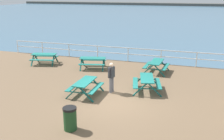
{
  "coord_description": "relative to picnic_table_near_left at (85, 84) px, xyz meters",
  "views": [
    {
      "loc": [
        3.5,
        -11.33,
        5.26
      ],
      "look_at": [
        -0.95,
        2.59,
        0.8
      ],
      "focal_mm": 41.39,
      "sensor_mm": 36.0,
      "label": 1
    }
  ],
  "objects": [
    {
      "name": "distant_shoreline",
      "position": [
        1.72,
        95.39,
        -0.58
      ],
      "size": [
        142.0,
        6.0,
        1.8
      ],
      "primitive_type": "cube",
      "color": "#4C4C47",
      "rests_on": "ground"
    },
    {
      "name": "ground_plane",
      "position": [
        1.72,
        -0.36,
        -0.68
      ],
      "size": [
        30.0,
        24.0,
        0.2
      ],
      "primitive_type": "cube",
      "color": "brown"
    },
    {
      "name": "picnic_table_mid_centre",
      "position": [
        2.98,
        1.55,
        0.0
      ],
      "size": [
        1.87,
        2.09,
        0.8
      ],
      "rotation": [
        0.0,
        0.0,
        1.8
      ],
      "color": "#1E7A70",
      "rests_on": "ground"
    },
    {
      "name": "sea_band",
      "position": [
        1.72,
        52.39,
        -0.58
      ],
      "size": [
        142.0,
        90.0,
        0.01
      ],
      "primitive_type": "cube",
      "color": "#476B84",
      "rests_on": "ground"
    },
    {
      "name": "visitor",
      "position": [
        1.21,
        0.78,
        0.36
      ],
      "size": [
        0.31,
        0.51,
        1.66
      ],
      "rotation": [
        0.0,
        0.0,
        2.85
      ],
      "color": "slate",
      "rests_on": "ground"
    },
    {
      "name": "picnic_table_far_left",
      "position": [
        2.98,
        5.14,
        0.0
      ],
      "size": [
        1.65,
        1.9,
        0.8
      ],
      "rotation": [
        0.0,
        0.0,
        1.5
      ],
      "color": "#1E7A70",
      "rests_on": "ground"
    },
    {
      "name": "picnic_table_far_right",
      "position": [
        -1.46,
        4.72,
        0.0
      ],
      "size": [
        2.1,
        1.88,
        0.8
      ],
      "rotation": [
        0.0,
        0.0,
        0.24
      ],
      "color": "#1E7A70",
      "rests_on": "ground"
    },
    {
      "name": "litter_bin",
      "position": [
        0.87,
        -3.49,
        -0.1
      ],
      "size": [
        0.55,
        0.55,
        0.95
      ],
      "color": "#1E4723",
      "rests_on": "ground"
    },
    {
      "name": "seaward_railing",
      "position": [
        1.72,
        7.39,
        0.18
      ],
      "size": [
        23.07,
        0.07,
        1.08
      ],
      "color": "white",
      "rests_on": "ground"
    },
    {
      "name": "picnic_table_near_right",
      "position": [
        -5.39,
        4.74,
        0.0
      ],
      "size": [
        2.1,
        1.89,
        0.8
      ],
      "rotation": [
        0.0,
        0.0,
        0.24
      ],
      "color": "#1E7A70",
      "rests_on": "ground"
    },
    {
      "name": "picnic_table_near_left",
      "position": [
        0.0,
        0.0,
        0.0
      ],
      "size": [
        1.55,
        1.81,
        0.8
      ],
      "rotation": [
        0.0,
        0.0,
        1.58
      ],
      "color": "#1E7A70",
      "rests_on": "ground"
    }
  ]
}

